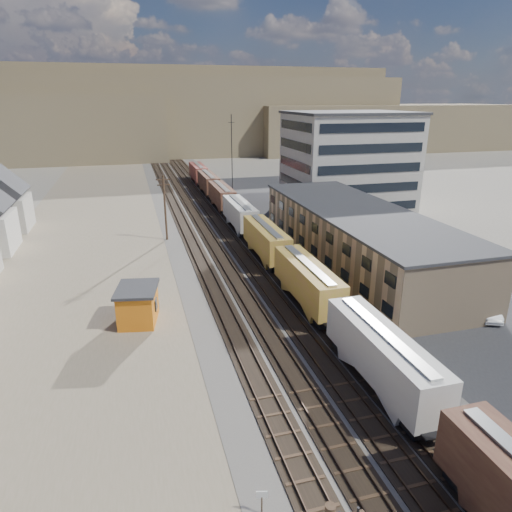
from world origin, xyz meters
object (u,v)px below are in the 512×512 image
object	(u,v)px
parked_car_white	(486,310)
parked_car_blue	(333,201)
utility_pole_north	(165,206)
maintenance_shed	(138,304)
freight_train	(252,225)

from	to	relation	value
parked_car_white	parked_car_blue	bearing A→B (deg)	104.79
utility_pole_north	parked_car_white	world-z (taller)	utility_pole_north
utility_pole_north	maintenance_shed	xyz separation A→B (m)	(-5.05, -26.93, -3.44)
parked_car_blue	freight_train	bearing A→B (deg)	-172.54
freight_train	parked_car_blue	size ratio (longest dim) A/B	25.01
freight_train	parked_car_white	xyz separation A→B (m)	(16.39, -30.31, -2.00)
freight_train	utility_pole_north	world-z (taller)	utility_pole_north
utility_pole_north	parked_car_white	size ratio (longest dim) A/B	2.06
freight_train	utility_pole_north	bearing A→B (deg)	158.32
parked_car_blue	utility_pole_north	bearing A→B (deg)	169.66
utility_pole_north	maintenance_shed	bearing A→B (deg)	-100.63
freight_train	parked_car_white	distance (m)	34.51
maintenance_shed	parked_car_blue	bearing A→B (deg)	46.77
maintenance_shed	freight_train	bearing A→B (deg)	51.78
parked_car_blue	maintenance_shed	bearing A→B (deg)	-168.04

